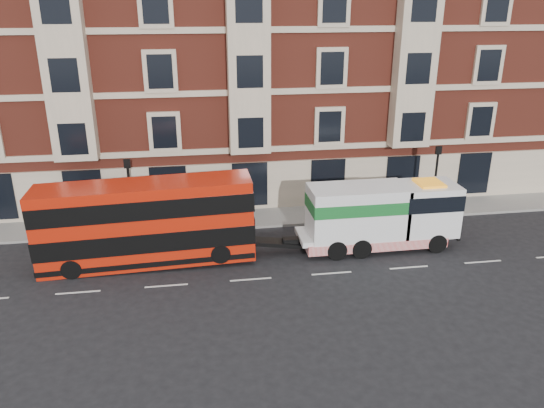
# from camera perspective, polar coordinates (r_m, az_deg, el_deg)

# --- Properties ---
(ground) EXTENTS (120.00, 120.00, 0.00)m
(ground) POSITION_cam_1_polar(r_m,az_deg,el_deg) (25.76, -2.30, -8.11)
(ground) COLOR black
(ground) RESTS_ON ground
(sidewalk) EXTENTS (90.00, 3.00, 0.15)m
(sidewalk) POSITION_cam_1_polar(r_m,az_deg,el_deg) (32.46, -3.84, -1.60)
(sidewalk) COLOR slate
(sidewalk) RESTS_ON ground
(victorian_terrace) EXTENTS (45.00, 12.00, 20.40)m
(victorian_terrace) POSITION_cam_1_polar(r_m,az_deg,el_deg) (37.57, -4.51, 17.19)
(victorian_terrace) COLOR maroon
(victorian_terrace) RESTS_ON ground
(lamp_post_west) EXTENTS (0.35, 0.15, 4.35)m
(lamp_post_west) POSITION_cam_1_polar(r_m,az_deg,el_deg) (30.43, -15.05, 1.38)
(lamp_post_west) COLOR black
(lamp_post_west) RESTS_ON sidewalk
(lamp_post_east) EXTENTS (0.35, 0.15, 4.35)m
(lamp_post_east) POSITION_cam_1_polar(r_m,az_deg,el_deg) (33.49, 17.20, 2.94)
(lamp_post_east) COLOR black
(lamp_post_east) RESTS_ON sidewalk
(double_decker_bus) EXTENTS (10.60, 2.43, 4.29)m
(double_decker_bus) POSITION_cam_1_polar(r_m,az_deg,el_deg) (27.04, -13.40, -1.88)
(double_decker_bus) COLOR red
(double_decker_bus) RESTS_ON ground
(tow_truck) EXTENTS (8.49, 2.51, 3.54)m
(tow_truck) POSITION_cam_1_polar(r_m,az_deg,el_deg) (28.72, 11.35, -1.20)
(tow_truck) COLOR white
(tow_truck) RESTS_ON ground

